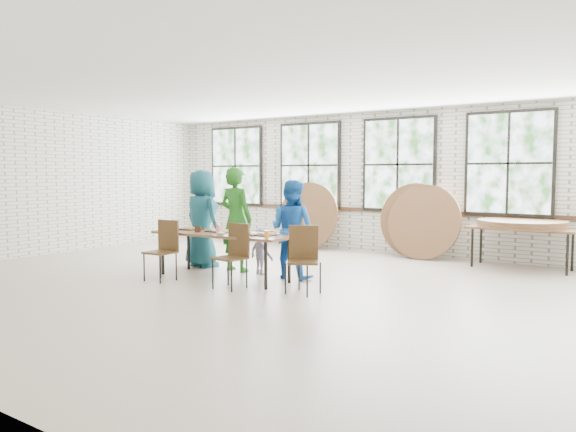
% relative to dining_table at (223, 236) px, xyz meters
% --- Properties ---
extents(room, '(12.00, 12.00, 12.00)m').
position_rel_dining_table_xyz_m(room, '(1.15, 4.20, 1.14)').
color(room, '#BAA794').
rests_on(room, ground).
extents(dining_table, '(2.44, 0.92, 0.74)m').
position_rel_dining_table_xyz_m(dining_table, '(0.00, 0.00, 0.00)').
color(dining_table, brown).
rests_on(dining_table, ground).
extents(chair_near_left, '(0.44, 0.43, 0.95)m').
position_rel_dining_table_xyz_m(chair_near_left, '(-0.69, -0.62, -0.13)').
color(chair_near_left, '#493118').
rests_on(chair_near_left, ground).
extents(chair_near_right, '(0.46, 0.45, 0.95)m').
position_rel_dining_table_xyz_m(chair_near_right, '(0.62, -0.45, -0.13)').
color(chair_near_right, '#493118').
rests_on(chair_near_right, ground).
extents(chair_spare, '(0.57, 0.56, 0.95)m').
position_rel_dining_table_xyz_m(chair_spare, '(1.63, -0.15, -0.13)').
color(chair_spare, '#493118').
rests_on(chair_spare, ground).
extents(adult_teal, '(0.96, 0.74, 1.76)m').
position_rel_dining_table_xyz_m(adult_teal, '(-1.08, 0.65, 0.19)').
color(adult_teal, navy).
rests_on(adult_teal, ground).
extents(adult_green, '(0.67, 0.45, 1.80)m').
position_rel_dining_table_xyz_m(adult_green, '(-0.28, 0.65, 0.21)').
color(adult_green, '#20611A').
rests_on(adult_green, ground).
extents(toddler, '(0.54, 0.36, 0.77)m').
position_rel_dining_table_xyz_m(toddler, '(0.27, 0.65, -0.30)').
color(toddler, '#1D143F').
rests_on(toddler, ground).
extents(adult_blue, '(0.80, 0.63, 1.58)m').
position_rel_dining_table_xyz_m(adult_blue, '(0.89, 0.65, 0.10)').
color(adult_blue, '#1959AF').
rests_on(adult_blue, ground).
extents(storage_table, '(1.81, 0.77, 0.74)m').
position_rel_dining_table_xyz_m(storage_table, '(3.73, 3.69, -0.00)').
color(storage_table, brown).
rests_on(storage_table, ground).
extents(tabletop_clutter, '(2.11, 0.56, 0.11)m').
position_rel_dining_table_xyz_m(tabletop_clutter, '(0.10, -0.03, 0.08)').
color(tabletop_clutter, black).
rests_on(tabletop_clutter, dining_table).
extents(round_tops_stacked, '(1.50, 1.50, 0.13)m').
position_rel_dining_table_xyz_m(round_tops_stacked, '(3.73, 3.69, 0.12)').
color(round_tops_stacked, brown).
rests_on(round_tops_stacked, storage_table).
extents(round_tops_leaning, '(4.29, 0.42, 1.50)m').
position_rel_dining_table_xyz_m(round_tops_leaning, '(0.44, 3.87, 0.05)').
color(round_tops_leaning, brown).
rests_on(round_tops_leaning, ground).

